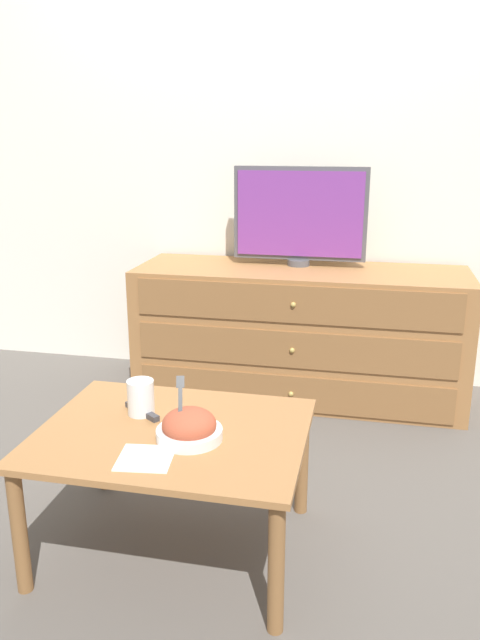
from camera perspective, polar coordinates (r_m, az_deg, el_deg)
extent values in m
plane|color=#56514C|center=(3.49, 3.78, -4.69)|extent=(12.00, 12.00, 0.00)
cube|color=white|center=(3.28, 4.29, 17.14)|extent=(12.00, 0.05, 2.60)
cube|color=#9E6B3D|center=(3.10, 5.44, -1.18)|extent=(1.59, 0.52, 0.65)
cube|color=brown|center=(2.93, 4.70, -6.71)|extent=(1.46, 0.01, 0.17)
sphere|color=tan|center=(2.93, 4.69, -6.76)|extent=(0.02, 0.02, 0.02)
cube|color=brown|center=(2.86, 4.80, -2.74)|extent=(1.46, 0.01, 0.17)
sphere|color=tan|center=(2.85, 4.79, -2.78)|extent=(0.02, 0.02, 0.02)
cube|color=brown|center=(2.79, 4.91, 1.43)|extent=(1.46, 0.01, 0.17)
sphere|color=tan|center=(2.79, 4.89, 1.40)|extent=(0.02, 0.02, 0.02)
cylinder|color=#515156|center=(3.10, 5.38, 5.26)|extent=(0.11, 0.11, 0.03)
cube|color=#515156|center=(3.07, 5.52, 9.66)|extent=(0.65, 0.04, 0.45)
cube|color=#7A3893|center=(3.05, 5.47, 9.61)|extent=(0.61, 0.01, 0.41)
cube|color=#9E6B3D|center=(1.92, -6.20, -10.24)|extent=(0.80, 0.64, 0.02)
cylinder|color=brown|center=(1.95, -19.53, -17.75)|extent=(0.04, 0.04, 0.39)
cylinder|color=brown|center=(1.73, 3.33, -21.69)|extent=(0.04, 0.04, 0.39)
cylinder|color=brown|center=(2.37, -12.43, -10.64)|extent=(0.04, 0.04, 0.39)
cylinder|color=brown|center=(2.19, 5.69, -12.69)|extent=(0.04, 0.04, 0.39)
cylinder|color=silver|center=(1.85, -4.65, -10.35)|extent=(0.19, 0.19, 0.03)
ellipsoid|color=#AD4C33|center=(1.84, -4.67, -9.50)|extent=(0.16, 0.16, 0.09)
cube|color=black|center=(1.82, -5.48, -8.12)|extent=(0.04, 0.10, 0.13)
cube|color=black|center=(1.84, -5.48, -5.64)|extent=(0.03, 0.03, 0.03)
cylinder|color=beige|center=(2.02, -9.03, -7.55)|extent=(0.08, 0.08, 0.07)
cylinder|color=white|center=(2.01, -9.06, -6.99)|extent=(0.09, 0.09, 0.11)
cube|color=white|center=(1.77, -8.64, -12.38)|extent=(0.17, 0.17, 0.00)
cube|color=#38383D|center=(2.03, -8.95, -8.24)|extent=(0.15, 0.11, 0.02)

